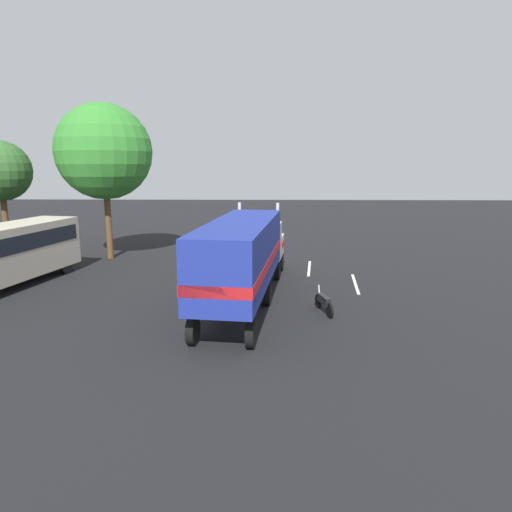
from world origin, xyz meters
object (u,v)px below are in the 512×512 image
object	(u,v)px
tree_left	(104,152)
semi_truck	(245,252)
person_bystander	(213,269)
motorcycle	(324,302)
tree_center	(0,171)

from	to	relation	value
tree_left	semi_truck	bearing A→B (deg)	-135.82
semi_truck	person_bystander	world-z (taller)	semi_truck
semi_truck	motorcycle	xyz separation A→B (m)	(-1.35, -3.64, -2.04)
person_bystander	tree_left	bearing A→B (deg)	49.33
motorcycle	tree_left	distance (m)	19.60
semi_truck	motorcycle	world-z (taller)	semi_truck
motorcycle	tree_left	world-z (taller)	tree_left
motorcycle	tree_left	size ratio (longest dim) A/B	0.19
motorcycle	tree_center	size ratio (longest dim) A/B	0.25
person_bystander	motorcycle	world-z (taller)	person_bystander
person_bystander	motorcycle	xyz separation A→B (m)	(-4.77, -5.59, -0.41)
semi_truck	tree_left	size ratio (longest dim) A/B	1.33
semi_truck	motorcycle	bearing A→B (deg)	-110.37
tree_center	tree_left	bearing A→B (deg)	-100.33
person_bystander	tree_center	bearing A→B (deg)	62.52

